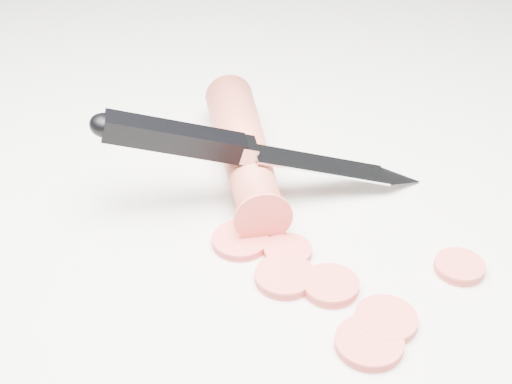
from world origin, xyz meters
TOP-DOWN VIEW (x-y plane):
  - ground at (0.00, 0.00)m, footprint 2.40×2.40m
  - carrot at (0.00, 0.08)m, footprint 0.10×0.18m
  - carrot_slice_0 at (-0.03, -0.11)m, footprint 0.04×0.04m
  - carrot_slice_1 at (-0.02, -0.02)m, footprint 0.03×0.03m
  - carrot_slice_2 at (-0.05, 0.01)m, footprint 0.04×0.04m
  - carrot_slice_3 at (-0.02, -0.06)m, footprint 0.04×0.04m
  - carrot_slice_4 at (0.06, -0.09)m, footprint 0.03×0.03m
  - carrot_slice_5 at (-0.04, -0.04)m, footprint 0.04×0.04m
  - carrot_slice_6 at (-0.01, -0.11)m, footprint 0.04×0.04m
  - kitchen_knife at (-0.00, 0.04)m, footprint 0.24×0.12m

SIDE VIEW (x-z plane):
  - ground at x=0.00m, z-range 0.00..0.00m
  - carrot_slice_1 at x=-0.02m, z-range 0.00..0.01m
  - carrot_slice_2 at x=-0.05m, z-range 0.00..0.01m
  - carrot_slice_0 at x=-0.03m, z-range 0.00..0.01m
  - carrot_slice_5 at x=-0.04m, z-range 0.00..0.01m
  - carrot_slice_6 at x=-0.01m, z-range 0.00..0.01m
  - carrot_slice_4 at x=0.06m, z-range 0.00..0.01m
  - carrot_slice_3 at x=-0.02m, z-range 0.00..0.01m
  - carrot at x=0.00m, z-range 0.00..0.04m
  - kitchen_knife at x=0.00m, z-range 0.00..0.08m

